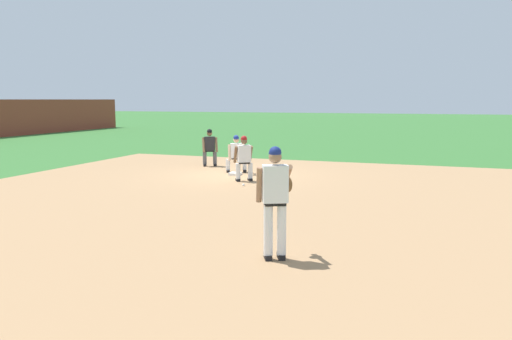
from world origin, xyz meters
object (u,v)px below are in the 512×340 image
(first_base_bag, at_px, (235,174))
(baserunner, at_px, (244,157))
(baseball, at_px, (243,185))
(first_baseman, at_px, (237,152))
(umpire, at_px, (210,146))
(pitcher, at_px, (276,196))

(first_base_bag, bearing_deg, baserunner, -145.87)
(baseball, bearing_deg, first_baseman, 25.60)
(baseball, xyz_separation_m, baserunner, (0.86, 0.30, 0.76))
(first_base_bag, xyz_separation_m, first_baseman, (0.62, 0.18, 0.69))
(first_baseman, bearing_deg, baserunner, -151.58)
(baseball, xyz_separation_m, first_baseman, (2.58, 1.23, 0.69))
(first_baseman, bearing_deg, first_base_bag, -163.51)
(first_baseman, xyz_separation_m, umpire, (1.24, 1.64, 0.06))
(baserunner, bearing_deg, baseball, -160.47)
(first_base_bag, xyz_separation_m, baserunner, (-1.10, -0.75, 0.75))
(first_base_bag, relative_size, first_baseman, 0.28)
(umpire, bearing_deg, baserunner, -139.05)
(first_baseman, bearing_deg, baseball, -154.40)
(first_base_bag, relative_size, pitcher, 0.20)
(first_base_bag, xyz_separation_m, umpire, (1.86, 1.82, 0.75))
(baseball, relative_size, umpire, 0.05)
(first_base_bag, relative_size, baseball, 5.14)
(first_base_bag, bearing_deg, first_baseman, 16.49)
(baseball, distance_m, pitcher, 7.06)
(pitcher, relative_size, first_baseman, 1.39)
(pitcher, xyz_separation_m, baserunner, (7.17, 3.29, -0.27))
(first_base_bag, height_order, pitcher, pitcher)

